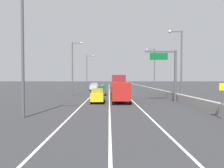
{
  "coord_description": "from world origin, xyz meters",
  "views": [
    {
      "loc": [
        -2.05,
        -2.59,
        3.39
      ],
      "look_at": [
        -1.38,
        41.22,
        2.14
      ],
      "focal_mm": 31.39,
      "sensor_mm": 36.0,
      "label": 1
    }
  ],
  "objects_px": {
    "overhead_sign_gantry": "(170,69)",
    "lamp_post_left_near": "(26,47)",
    "car_green_2": "(101,90)",
    "car_silver_3": "(93,87)",
    "lamp_post_left_far": "(88,70)",
    "car_yellow_1": "(98,96)",
    "lamp_post_left_mid": "(74,65)",
    "car_white_0": "(95,86)",
    "speed_advisory_sign": "(222,98)",
    "lamp_post_right_second": "(180,61)",
    "lamp_post_right_third": "(153,68)",
    "box_truck": "(119,89)"
  },
  "relations": [
    {
      "from": "car_silver_3",
      "to": "overhead_sign_gantry",
      "type": "bearing_deg",
      "value": -63.68
    },
    {
      "from": "car_white_0",
      "to": "car_yellow_1",
      "type": "bearing_deg",
      "value": -85.3
    },
    {
      "from": "box_truck",
      "to": "lamp_post_left_mid",
      "type": "bearing_deg",
      "value": 132.55
    },
    {
      "from": "lamp_post_right_second",
      "to": "car_white_0",
      "type": "height_order",
      "value": "lamp_post_right_second"
    },
    {
      "from": "lamp_post_left_near",
      "to": "car_white_0",
      "type": "relative_size",
      "value": 2.48
    },
    {
      "from": "speed_advisory_sign",
      "to": "car_yellow_1",
      "type": "height_order",
      "value": "speed_advisory_sign"
    },
    {
      "from": "lamp_post_left_near",
      "to": "speed_advisory_sign",
      "type": "bearing_deg",
      "value": -2.84
    },
    {
      "from": "car_yellow_1",
      "to": "lamp_post_left_far",
      "type": "bearing_deg",
      "value": 98.58
    },
    {
      "from": "lamp_post_right_second",
      "to": "car_green_2",
      "type": "xyz_separation_m",
      "value": [
        -12.15,
        10.78,
        -5.1
      ]
    },
    {
      "from": "car_silver_3",
      "to": "lamp_post_left_near",
      "type": "bearing_deg",
      "value": -93.88
    },
    {
      "from": "overhead_sign_gantry",
      "to": "lamp_post_right_third",
      "type": "bearing_deg",
      "value": 84.51
    },
    {
      "from": "lamp_post_left_far",
      "to": "car_silver_3",
      "type": "bearing_deg",
      "value": -66.95
    },
    {
      "from": "overhead_sign_gantry",
      "to": "car_silver_3",
      "type": "height_order",
      "value": "overhead_sign_gantry"
    },
    {
      "from": "car_silver_3",
      "to": "speed_advisory_sign",
      "type": "bearing_deg",
      "value": -70.69
    },
    {
      "from": "lamp_post_left_near",
      "to": "lamp_post_right_second",
      "type": "bearing_deg",
      "value": 34.74
    },
    {
      "from": "overhead_sign_gantry",
      "to": "lamp_post_left_near",
      "type": "xyz_separation_m",
      "value": [
        -16.09,
        -11.65,
        1.32
      ]
    },
    {
      "from": "lamp_post_left_mid",
      "to": "lamp_post_right_third",
      "type": "bearing_deg",
      "value": 25.88
    },
    {
      "from": "car_white_0",
      "to": "lamp_post_left_near",
      "type": "bearing_deg",
      "value": -93.04
    },
    {
      "from": "car_white_0",
      "to": "car_yellow_1",
      "type": "distance_m",
      "value": 36.96
    },
    {
      "from": "lamp_post_right_third",
      "to": "car_silver_3",
      "type": "xyz_separation_m",
      "value": [
        -15.27,
        8.29,
        -5.06
      ]
    },
    {
      "from": "overhead_sign_gantry",
      "to": "lamp_post_right_second",
      "type": "xyz_separation_m",
      "value": [
        1.62,
        0.63,
        1.32
      ]
    },
    {
      "from": "overhead_sign_gantry",
      "to": "lamp_post_left_near",
      "type": "height_order",
      "value": "lamp_post_left_near"
    },
    {
      "from": "speed_advisory_sign",
      "to": "lamp_post_left_near",
      "type": "distance_m",
      "value": 17.1
    },
    {
      "from": "speed_advisory_sign",
      "to": "lamp_post_right_second",
      "type": "distance_m",
      "value": 13.83
    },
    {
      "from": "speed_advisory_sign",
      "to": "car_green_2",
      "type": "height_order",
      "value": "speed_advisory_sign"
    },
    {
      "from": "lamp_post_right_second",
      "to": "box_truck",
      "type": "distance_m",
      "value": 9.98
    },
    {
      "from": "car_yellow_1",
      "to": "lamp_post_right_second",
      "type": "bearing_deg",
      "value": 8.64
    },
    {
      "from": "lamp_post_right_second",
      "to": "car_white_0",
      "type": "xyz_separation_m",
      "value": [
        -15.19,
        34.99,
        -5.08
      ]
    },
    {
      "from": "lamp_post_left_near",
      "to": "overhead_sign_gantry",
      "type": "bearing_deg",
      "value": 35.9
    },
    {
      "from": "car_silver_3",
      "to": "lamp_post_right_second",
      "type": "bearing_deg",
      "value": -60.43
    },
    {
      "from": "overhead_sign_gantry",
      "to": "lamp_post_left_near",
      "type": "bearing_deg",
      "value": -144.1
    },
    {
      "from": "lamp_post_right_second",
      "to": "lamp_post_right_third",
      "type": "xyz_separation_m",
      "value": [
        0.2,
        18.28,
        0.0
      ]
    },
    {
      "from": "lamp_post_left_near",
      "to": "car_green_2",
      "type": "height_order",
      "value": "lamp_post_left_near"
    },
    {
      "from": "car_green_2",
      "to": "car_yellow_1",
      "type": "bearing_deg",
      "value": -90.04
    },
    {
      "from": "car_yellow_1",
      "to": "box_truck",
      "type": "height_order",
      "value": "box_truck"
    },
    {
      "from": "car_yellow_1",
      "to": "car_green_2",
      "type": "bearing_deg",
      "value": 89.96
    },
    {
      "from": "lamp_post_right_second",
      "to": "lamp_post_left_far",
      "type": "height_order",
      "value": "same"
    },
    {
      "from": "lamp_post_left_near",
      "to": "lamp_post_left_mid",
      "type": "bearing_deg",
      "value": 89.66
    },
    {
      "from": "lamp_post_left_near",
      "to": "car_green_2",
      "type": "distance_m",
      "value": 24.26
    },
    {
      "from": "lamp_post_left_far",
      "to": "car_yellow_1",
      "type": "bearing_deg",
      "value": -81.42
    },
    {
      "from": "lamp_post_right_second",
      "to": "lamp_post_left_near",
      "type": "relative_size",
      "value": 1.0
    },
    {
      "from": "lamp_post_left_near",
      "to": "car_silver_3",
      "type": "height_order",
      "value": "lamp_post_left_near"
    },
    {
      "from": "lamp_post_left_far",
      "to": "box_truck",
      "type": "xyz_separation_m",
      "value": [
        8.19,
        -31.25,
        -4.25
      ]
    },
    {
      "from": "lamp_post_left_far",
      "to": "box_truck",
      "type": "height_order",
      "value": "lamp_post_left_far"
    },
    {
      "from": "lamp_post_right_second",
      "to": "lamp_post_left_far",
      "type": "distance_m",
      "value": 35.98
    },
    {
      "from": "lamp_post_right_second",
      "to": "lamp_post_left_near",
      "type": "height_order",
      "value": "same"
    },
    {
      "from": "car_green_2",
      "to": "car_silver_3",
      "type": "bearing_deg",
      "value": 100.48
    },
    {
      "from": "lamp_post_left_mid",
      "to": "box_truck",
      "type": "distance_m",
      "value": 13.34
    },
    {
      "from": "lamp_post_left_near",
      "to": "lamp_post_left_mid",
      "type": "relative_size",
      "value": 1.0
    },
    {
      "from": "lamp_post_left_mid",
      "to": "car_yellow_1",
      "type": "relative_size",
      "value": 2.44
    }
  ]
}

